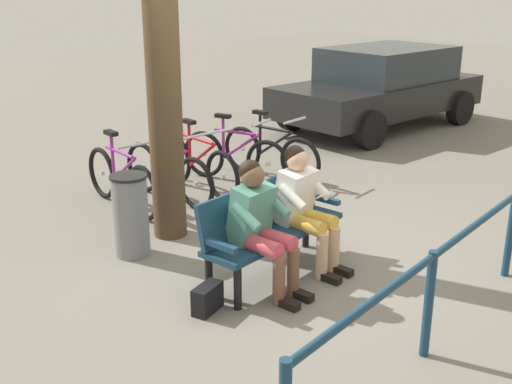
{
  "coord_description": "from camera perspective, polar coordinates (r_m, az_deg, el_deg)",
  "views": [
    {
      "loc": [
        3.74,
        4.31,
        2.69
      ],
      "look_at": [
        0.29,
        -0.17,
        0.75
      ],
      "focal_mm": 44.16,
      "sensor_mm": 36.0,
      "label": 1
    }
  ],
  "objects": [
    {
      "name": "bench",
      "position": [
        5.89,
        1.18,
        -2.82
      ],
      "size": [
        1.66,
        0.8,
        0.87
      ],
      "rotation": [
        0.0,
        0.0,
        0.21
      ],
      "color": "navy",
      "rests_on": "ground"
    },
    {
      "name": "bicycle_purple",
      "position": [
        8.6,
        -1.92,
        3.19
      ],
      "size": [
        0.74,
        1.57,
        0.94
      ],
      "rotation": [
        0.0,
        0.0,
        1.97
      ],
      "color": "black",
      "rests_on": "ground"
    },
    {
      "name": "parked_car",
      "position": [
        12.05,
        11.31,
        9.42
      ],
      "size": [
        4.32,
        2.26,
        1.47
      ],
      "rotation": [
        0.0,
        0.0,
        0.07
      ],
      "color": "black",
      "rests_on": "ground"
    },
    {
      "name": "railing_fence",
      "position": [
        4.74,
        15.54,
        -7.9
      ],
      "size": [
        3.45,
        0.83,
        0.85
      ],
      "rotation": [
        0.0,
        0.0,
        0.22
      ],
      "color": "navy",
      "rests_on": "ground"
    },
    {
      "name": "ground_plane",
      "position": [
        6.31,
        3.1,
        -6.34
      ],
      "size": [
        40.0,
        40.0,
        0.0
      ],
      "primitive_type": "plane",
      "color": "slate"
    },
    {
      "name": "bicycle_green",
      "position": [
        7.78,
        -12.1,
        1.06
      ],
      "size": [
        0.48,
        1.68,
        0.94
      ],
      "rotation": [
        0.0,
        0.0,
        1.61
      ],
      "color": "black",
      "rests_on": "ground"
    },
    {
      "name": "person_companion",
      "position": [
        5.5,
        0.37,
        -2.66
      ],
      "size": [
        0.54,
        0.82,
        1.2
      ],
      "rotation": [
        0.0,
        0.0,
        0.21
      ],
      "color": "#4C8C7A",
      "rests_on": "ground"
    },
    {
      "name": "litter_bin",
      "position": [
        6.43,
        -11.28,
        -2.08
      ],
      "size": [
        0.37,
        0.37,
        0.85
      ],
      "color": "slate",
      "rests_on": "ground"
    },
    {
      "name": "bicycle_black",
      "position": [
        7.97,
        -7.98,
        1.74
      ],
      "size": [
        0.48,
        1.67,
        0.94
      ],
      "rotation": [
        0.0,
        0.0,
        1.73
      ],
      "color": "black",
      "rests_on": "ground"
    },
    {
      "name": "bicycle_blue",
      "position": [
        8.25,
        -5.25,
        2.43
      ],
      "size": [
        0.48,
        1.68,
        0.94
      ],
      "rotation": [
        0.0,
        0.0,
        1.63
      ],
      "color": "black",
      "rests_on": "ground"
    },
    {
      "name": "bicycle_silver",
      "position": [
        8.79,
        1.3,
        3.55
      ],
      "size": [
        0.55,
        1.65,
        0.94
      ],
      "rotation": [
        0.0,
        0.0,
        1.8
      ],
      "color": "black",
      "rests_on": "ground"
    },
    {
      "name": "handbag",
      "position": [
        5.39,
        -4.42,
        -9.59
      ],
      "size": [
        0.33,
        0.25,
        0.24
      ],
      "primitive_type": "cube",
      "rotation": [
        0.0,
        0.0,
        0.41
      ],
      "color": "black",
      "rests_on": "ground"
    },
    {
      "name": "person_reading",
      "position": [
        5.98,
        4.33,
        -0.93
      ],
      "size": [
        0.54,
        0.82,
        1.2
      ],
      "rotation": [
        0.0,
        0.0,
        0.21
      ],
      "color": "white",
      "rests_on": "ground"
    },
    {
      "name": "tree_trunk",
      "position": [
        6.58,
        -8.33,
        8.87
      ],
      "size": [
        0.36,
        0.36,
        3.13
      ],
      "primitive_type": "cylinder",
      "color": "#4C3823",
      "rests_on": "ground"
    }
  ]
}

